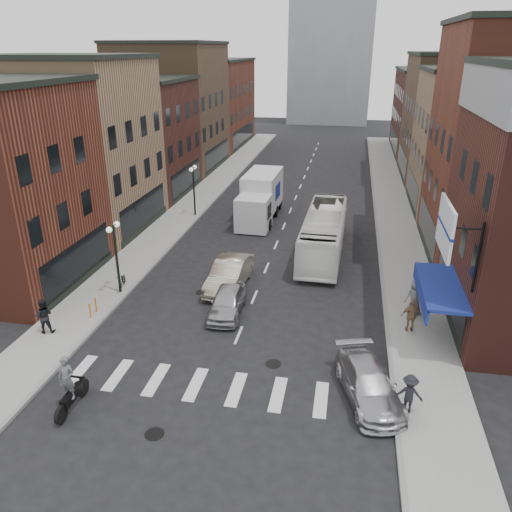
{
  "coord_description": "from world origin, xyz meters",
  "views": [
    {
      "loc": [
        4.64,
        -18.97,
        12.72
      ],
      "look_at": [
        0.13,
        4.78,
        2.56
      ],
      "focal_mm": 35.0,
      "sensor_mm": 36.0,
      "label": 1
    }
  ],
  "objects_px": {
    "box_truck": "(260,198)",
    "sedan_left_near": "(227,301)",
    "bike_rack": "(93,308)",
    "transit_bus": "(324,233)",
    "streetlamp_near": "(115,245)",
    "ped_right_c": "(415,297)",
    "curb_car": "(369,384)",
    "ped_left_solo": "(44,316)",
    "streetlamp_far": "(194,181)",
    "ped_right_a": "(409,394)",
    "billboard_sign": "(448,229)",
    "ped_right_b": "(412,315)",
    "sedan_left_far": "(230,274)",
    "parked_bicycle": "(122,281)",
    "motorcycle_rider": "(69,386)"
  },
  "relations": [
    {
      "from": "ped_right_c",
      "to": "sedan_left_far",
      "type": "bearing_deg",
      "value": -28.63
    },
    {
      "from": "sedan_left_near",
      "to": "ped_left_solo",
      "type": "xyz_separation_m",
      "value": [
        -7.99,
        -3.65,
        0.34
      ]
    },
    {
      "from": "box_truck",
      "to": "transit_bus",
      "type": "relative_size",
      "value": 0.78
    },
    {
      "from": "ped_right_b",
      "to": "sedan_left_near",
      "type": "bearing_deg",
      "value": -9.81
    },
    {
      "from": "bike_rack",
      "to": "sedan_left_far",
      "type": "bearing_deg",
      "value": 38.21
    },
    {
      "from": "streetlamp_near",
      "to": "motorcycle_rider",
      "type": "relative_size",
      "value": 1.76
    },
    {
      "from": "sedan_left_far",
      "to": "ped_right_a",
      "type": "relative_size",
      "value": 3.12
    },
    {
      "from": "motorcycle_rider",
      "to": "curb_car",
      "type": "xyz_separation_m",
      "value": [
        11.02,
        2.77,
        -0.43
      ]
    },
    {
      "from": "transit_bus",
      "to": "ped_right_b",
      "type": "height_order",
      "value": "transit_bus"
    },
    {
      "from": "sedan_left_near",
      "to": "ped_right_c",
      "type": "bearing_deg",
      "value": 5.86
    },
    {
      "from": "parked_bicycle",
      "to": "ped_right_c",
      "type": "height_order",
      "value": "ped_right_c"
    },
    {
      "from": "ped_right_a",
      "to": "ped_right_b",
      "type": "distance_m",
      "value": 5.95
    },
    {
      "from": "transit_bus",
      "to": "sedan_left_near",
      "type": "xyz_separation_m",
      "value": [
        -4.32,
        -9.06,
        -0.78
      ]
    },
    {
      "from": "streetlamp_far",
      "to": "sedan_left_far",
      "type": "distance_m",
      "value": 13.48
    },
    {
      "from": "sedan_left_near",
      "to": "bike_rack",
      "type": "bearing_deg",
      "value": -168.48
    },
    {
      "from": "box_truck",
      "to": "billboard_sign",
      "type": "bearing_deg",
      "value": -57.22
    },
    {
      "from": "sedan_left_far",
      "to": "parked_bicycle",
      "type": "bearing_deg",
      "value": -162.16
    },
    {
      "from": "streetlamp_far",
      "to": "billboard_sign",
      "type": "bearing_deg",
      "value": -47.59
    },
    {
      "from": "ped_right_a",
      "to": "ped_right_c",
      "type": "height_order",
      "value": "ped_right_c"
    },
    {
      "from": "streetlamp_far",
      "to": "transit_bus",
      "type": "height_order",
      "value": "streetlamp_far"
    },
    {
      "from": "box_truck",
      "to": "ped_right_c",
      "type": "xyz_separation_m",
      "value": [
        10.45,
        -13.92,
        -0.64
      ]
    },
    {
      "from": "bike_rack",
      "to": "sedan_left_near",
      "type": "height_order",
      "value": "sedan_left_near"
    },
    {
      "from": "streetlamp_near",
      "to": "ped_left_solo",
      "type": "height_order",
      "value": "streetlamp_near"
    },
    {
      "from": "box_truck",
      "to": "sedan_left_near",
      "type": "distance_m",
      "value": 15.45
    },
    {
      "from": "ped_left_solo",
      "to": "ped_right_a",
      "type": "height_order",
      "value": "ped_left_solo"
    },
    {
      "from": "box_truck",
      "to": "curb_car",
      "type": "relative_size",
      "value": 1.79
    },
    {
      "from": "streetlamp_near",
      "to": "motorcycle_rider",
      "type": "bearing_deg",
      "value": -75.81
    },
    {
      "from": "curb_car",
      "to": "box_truck",
      "type": "bearing_deg",
      "value": 94.29
    },
    {
      "from": "motorcycle_rider",
      "to": "parked_bicycle",
      "type": "xyz_separation_m",
      "value": [
        -2.46,
        9.83,
        -0.54
      ]
    },
    {
      "from": "sedan_left_near",
      "to": "motorcycle_rider",
      "type": "bearing_deg",
      "value": -118.72
    },
    {
      "from": "billboard_sign",
      "to": "ped_left_solo",
      "type": "height_order",
      "value": "billboard_sign"
    },
    {
      "from": "curb_car",
      "to": "sedan_left_far",
      "type": "bearing_deg",
      "value": 114.79
    },
    {
      "from": "ped_left_solo",
      "to": "streetlamp_far",
      "type": "bearing_deg",
      "value": -114.71
    },
    {
      "from": "billboard_sign",
      "to": "sedan_left_near",
      "type": "bearing_deg",
      "value": 165.42
    },
    {
      "from": "streetlamp_far",
      "to": "ped_right_c",
      "type": "relative_size",
      "value": 2.16
    },
    {
      "from": "sedan_left_near",
      "to": "parked_bicycle",
      "type": "bearing_deg",
      "value": 163.95
    },
    {
      "from": "bike_rack",
      "to": "transit_bus",
      "type": "relative_size",
      "value": 0.08
    },
    {
      "from": "motorcycle_rider",
      "to": "curb_car",
      "type": "relative_size",
      "value": 0.51
    },
    {
      "from": "sedan_left_near",
      "to": "billboard_sign",
      "type": "bearing_deg",
      "value": -17.56
    },
    {
      "from": "billboard_sign",
      "to": "bike_rack",
      "type": "height_order",
      "value": "billboard_sign"
    },
    {
      "from": "bike_rack",
      "to": "streetlamp_far",
      "type": "bearing_deg",
      "value": 89.31
    },
    {
      "from": "streetlamp_far",
      "to": "curb_car",
      "type": "distance_m",
      "value": 24.63
    },
    {
      "from": "bike_rack",
      "to": "motorcycle_rider",
      "type": "relative_size",
      "value": 0.34
    },
    {
      "from": "curb_car",
      "to": "ped_right_a",
      "type": "height_order",
      "value": "ped_right_a"
    },
    {
      "from": "streetlamp_near",
      "to": "ped_right_c",
      "type": "relative_size",
      "value": 2.16
    },
    {
      "from": "transit_bus",
      "to": "ped_right_b",
      "type": "bearing_deg",
      "value": -61.72
    },
    {
      "from": "motorcycle_rider",
      "to": "ped_right_b",
      "type": "xyz_separation_m",
      "value": [
        13.07,
        8.01,
        -0.11
      ]
    },
    {
      "from": "bike_rack",
      "to": "ped_left_solo",
      "type": "xyz_separation_m",
      "value": [
        -1.42,
        -1.95,
        0.47
      ]
    },
    {
      "from": "bike_rack",
      "to": "curb_car",
      "type": "distance_m",
      "value": 14.12
    },
    {
      "from": "streetlamp_near",
      "to": "curb_car",
      "type": "distance_m",
      "value": 15.07
    }
  ]
}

